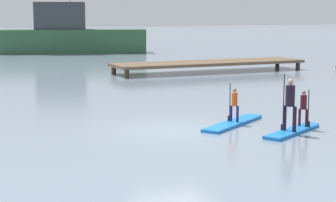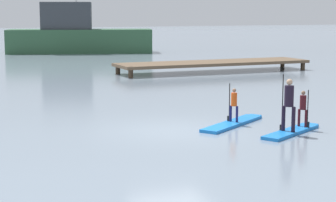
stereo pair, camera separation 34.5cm
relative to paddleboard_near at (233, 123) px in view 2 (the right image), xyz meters
name	(u,v)px [view 2 (the right image)]	position (x,y,z in m)	size (l,w,h in m)	color
ground_plane	(173,131)	(-2.27, -0.09, -0.05)	(240.00, 240.00, 0.00)	gray
paddleboard_near	(233,123)	(0.00, 0.00, 0.00)	(3.23, 2.40, 0.10)	blue
paddler_child_solo	(234,103)	(0.00, 0.02, 0.69)	(0.28, 0.34, 1.28)	#19194C
paddleboard_far	(292,131)	(1.01, -1.93, 0.00)	(2.85, 1.84, 0.10)	blue
paddler_adult	(289,101)	(0.75, -2.05, 0.98)	(0.39, 0.46, 1.76)	black
paddler_child_front	(303,106)	(1.63, -1.60, 0.70)	(0.28, 0.37, 1.20)	#4C1419
fishing_boat_white_large	(77,35)	(4.00, 36.04, 1.59)	(13.36, 7.15, 10.05)	#2D5638
floating_dock	(213,63)	(7.46, 15.80, 0.51)	(12.39, 2.91, 0.65)	brown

